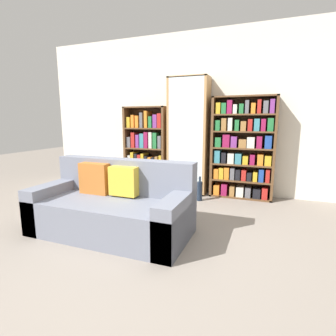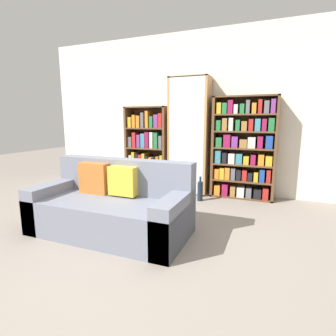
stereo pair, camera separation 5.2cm
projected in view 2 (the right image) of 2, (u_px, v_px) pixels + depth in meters
ground_plane at (124, 263)px, 2.30m from camera, size 16.00×16.00×0.00m
wall_back at (203, 114)px, 4.49m from camera, size 6.09×0.06×2.70m
couch at (112, 207)px, 2.92m from camera, size 1.73×0.82×0.79m
bookshelf_left at (148, 150)px, 4.77m from camera, size 0.79×0.32×1.48m
display_cabinet at (189, 137)px, 4.42m from camera, size 0.66×0.36×1.93m
bookshelf_right at (243, 149)px, 4.14m from camera, size 0.98×0.32×1.61m
wine_bottle at (200, 191)px, 4.07m from camera, size 0.08×0.08×0.38m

